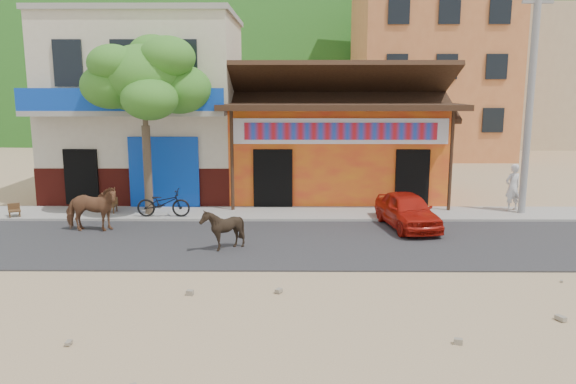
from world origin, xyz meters
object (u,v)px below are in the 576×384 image
at_px(red_car, 407,210).
at_px(cafe_chair_left, 109,199).
at_px(cafe_chair_right, 14,205).
at_px(cow_dark, 223,229).
at_px(utility_pole, 530,95).
at_px(scooter, 163,203).
at_px(tree, 146,126).
at_px(cow_tan, 91,209).
at_px(pedestrian, 513,187).

bearing_deg(red_car, cafe_chair_left, 160.83).
bearing_deg(cafe_chair_right, red_car, -34.20).
bearing_deg(cafe_chair_right, cafe_chair_left, -17.54).
bearing_deg(cow_dark, utility_pole, 120.11).
bearing_deg(scooter, utility_pole, -86.70).
relative_size(utility_pole, cafe_chair_left, 8.35).
relative_size(tree, cafe_chair_right, 7.47).
relative_size(cafe_chair_left, cafe_chair_right, 1.19).
relative_size(cow_tan, cafe_chair_right, 2.08).
distance_m(utility_pole, cafe_chair_left, 14.63).
bearing_deg(pedestrian, cafe_chair_left, -17.80).
xyz_separation_m(utility_pole, pedestrian, (-0.20, 0.40, -3.18)).
xyz_separation_m(red_car, cafe_chair_right, (-12.89, 1.09, -0.07)).
xyz_separation_m(pedestrian, cafe_chair_left, (-14.00, -0.47, -0.34)).
distance_m(utility_pole, scooter, 12.72).
relative_size(utility_pole, red_car, 2.46).
xyz_separation_m(utility_pole, cafe_chair_right, (-17.20, -0.70, -3.60)).
height_order(tree, red_car, tree).
xyz_separation_m(tree, cafe_chair_left, (-1.40, 0.13, -2.52)).
height_order(cow_dark, red_car, cow_dark).
bearing_deg(utility_pole, cafe_chair_right, -177.67).
distance_m(tree, red_car, 9.00).
bearing_deg(tree, red_car, -10.61).
bearing_deg(cafe_chair_left, pedestrian, 2.16).
bearing_deg(cow_tan, tree, -31.67).
xyz_separation_m(cow_dark, scooter, (-2.41, 3.58, -0.04)).
height_order(tree, cafe_chair_right, tree).
xyz_separation_m(cow_tan, cow_dark, (4.24, -1.96, -0.13)).
bearing_deg(tree, cow_tan, -120.25).
height_order(tree, pedestrian, tree).
bearing_deg(scooter, cow_dark, -145.92).
relative_size(pedestrian, cafe_chair_right, 2.04).
xyz_separation_m(red_car, pedestrian, (4.11, 2.19, 0.35)).
bearing_deg(cafe_chair_right, cow_tan, -56.14).
bearing_deg(cafe_chair_right, cow_dark, -55.01).
xyz_separation_m(tree, utility_pole, (12.80, 0.20, 1.00)).
bearing_deg(tree, cow_dark, -53.43).
xyz_separation_m(utility_pole, cow_tan, (-14.03, -2.30, -3.37)).
relative_size(tree, scooter, 3.40).
xyz_separation_m(utility_pole, cafe_chair_left, (-14.20, -0.07, -3.52)).
xyz_separation_m(cow_dark, cafe_chair_left, (-4.41, 4.19, -0.02)).
bearing_deg(utility_pole, red_car, -157.44).
bearing_deg(tree, pedestrian, 2.72).
bearing_deg(red_car, cafe_chair_right, 165.86).
height_order(utility_pole, cow_dark, utility_pole).
relative_size(utility_pole, cow_tan, 4.79).
xyz_separation_m(cow_dark, cafe_chair_right, (-7.41, 3.56, -0.10)).
xyz_separation_m(utility_pole, cow_dark, (-9.79, -4.26, -3.50)).
xyz_separation_m(utility_pole, scooter, (-12.20, -0.68, -3.54)).
xyz_separation_m(tree, cow_tan, (-1.23, -2.10, -2.37)).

